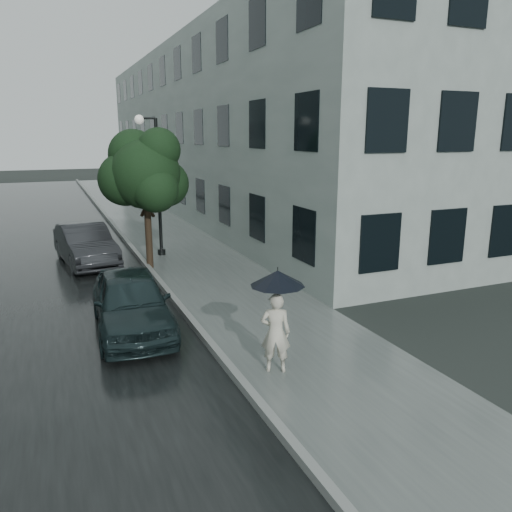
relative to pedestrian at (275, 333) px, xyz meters
name	(u,v)px	position (x,y,z in m)	size (l,w,h in m)	color
ground	(289,344)	(0.78, 1.00, -0.76)	(120.00, 120.00, 0.00)	black
sidewalk	(168,237)	(1.03, 13.00, -0.76)	(3.50, 60.00, 0.01)	slate
kerb_near	(125,239)	(-0.79, 13.00, -0.69)	(0.15, 60.00, 0.15)	slate
asphalt_road	(33,248)	(-4.29, 13.00, -0.76)	(6.85, 60.00, 0.00)	black
building_near	(224,131)	(6.25, 20.50, 3.74)	(7.02, 36.00, 9.00)	#919E98
pedestrian	(275,333)	(0.00, 0.00, 0.00)	(0.55, 0.36, 1.51)	beige
umbrella	(278,278)	(0.01, -0.04, 1.05)	(1.22, 1.22, 1.06)	black
street_tree	(145,173)	(-0.67, 8.42, 2.33)	(2.89, 2.63, 4.51)	#332619
lamp_post	(154,177)	(-0.07, 10.04, 2.07)	(0.83, 0.43, 4.94)	black
car_near	(131,302)	(-2.11, 3.04, -0.08)	(1.59, 3.96, 1.35)	black
car_far	(85,245)	(-2.56, 9.63, -0.08)	(1.43, 4.10, 1.35)	#232528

